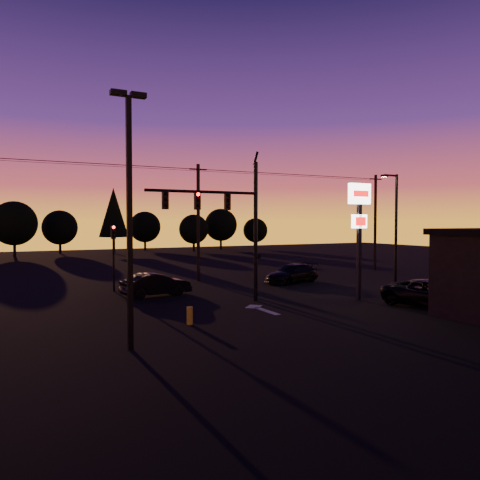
% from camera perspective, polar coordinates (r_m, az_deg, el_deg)
% --- Properties ---
extents(ground, '(120.00, 120.00, 0.00)m').
position_cam_1_polar(ground, '(23.14, 3.49, -9.17)').
color(ground, black).
rests_on(ground, ground).
extents(lane_arrow, '(1.20, 3.10, 0.01)m').
position_cam_1_polar(lane_arrow, '(24.80, 2.51, -8.38)').
color(lane_arrow, beige).
rests_on(lane_arrow, ground).
extents(traffic_signal_mast, '(6.79, 0.52, 8.58)m').
position_cam_1_polar(traffic_signal_mast, '(26.15, -1.14, 3.03)').
color(traffic_signal_mast, black).
rests_on(traffic_signal_mast, ground).
extents(secondary_signal, '(0.30, 0.31, 4.35)m').
position_cam_1_polar(secondary_signal, '(31.73, -15.16, -0.94)').
color(secondary_signal, black).
rests_on(secondary_signal, ground).
extents(parking_lot_light, '(1.25, 0.30, 9.14)m').
position_cam_1_polar(parking_lot_light, '(17.02, -13.34, 4.51)').
color(parking_lot_light, black).
rests_on(parking_lot_light, ground).
extents(pylon_sign, '(1.50, 0.28, 6.80)m').
position_cam_1_polar(pylon_sign, '(28.04, 14.34, 2.86)').
color(pylon_sign, black).
rests_on(pylon_sign, ground).
extents(streetlight, '(1.55, 0.35, 8.00)m').
position_cam_1_polar(streetlight, '(35.70, 18.39, 1.87)').
color(streetlight, black).
rests_on(streetlight, ground).
extents(utility_pole_1, '(1.40, 0.26, 9.00)m').
position_cam_1_polar(utility_pole_1, '(36.15, -5.11, 2.25)').
color(utility_pole_1, black).
rests_on(utility_pole_1, ground).
extents(utility_pole_2, '(1.40, 0.26, 9.00)m').
position_cam_1_polar(utility_pole_2, '(46.04, 16.16, 2.17)').
color(utility_pole_2, black).
rests_on(utility_pole_2, ground).
extents(power_wires, '(36.00, 1.22, 0.07)m').
position_cam_1_polar(power_wires, '(36.37, -5.13, 8.53)').
color(power_wires, black).
rests_on(power_wires, ground).
extents(bollard, '(0.27, 0.27, 0.80)m').
position_cam_1_polar(bollard, '(21.19, -6.15, -9.15)').
color(bollard, gold).
rests_on(bollard, ground).
extents(tree_2, '(5.77, 5.78, 7.26)m').
position_cam_1_polar(tree_2, '(67.53, -25.83, 1.84)').
color(tree_2, black).
rests_on(tree_2, ground).
extents(tree_3, '(4.95, 4.95, 6.22)m').
position_cam_1_polar(tree_3, '(71.92, -21.11, 1.43)').
color(tree_3, black).
rests_on(tree_3, ground).
extents(tree_4, '(4.18, 4.18, 9.50)m').
position_cam_1_polar(tree_4, '(70.06, -15.16, 3.26)').
color(tree_4, black).
rests_on(tree_4, ground).
extents(tree_5, '(4.95, 4.95, 6.22)m').
position_cam_1_polar(tree_5, '(76.34, -11.51, 1.57)').
color(tree_5, black).
rests_on(tree_5, ground).
extents(tree_6, '(4.54, 4.54, 5.71)m').
position_cam_1_polar(tree_6, '(72.56, -5.66, 1.32)').
color(tree_6, black).
rests_on(tree_6, ground).
extents(tree_7, '(5.36, 5.36, 6.74)m').
position_cam_1_polar(tree_7, '(77.67, -2.35, 1.85)').
color(tree_7, black).
rests_on(tree_7, ground).
extents(tree_8, '(4.12, 4.12, 5.19)m').
position_cam_1_polar(tree_8, '(79.51, 1.88, 1.19)').
color(tree_8, black).
rests_on(tree_8, ground).
extents(car_mid, '(4.46, 2.07, 1.41)m').
position_cam_1_polar(car_mid, '(29.43, -10.19, -5.35)').
color(car_mid, black).
rests_on(car_mid, ground).
extents(car_right, '(5.12, 3.23, 1.38)m').
position_cam_1_polar(car_right, '(35.43, 6.38, -4.07)').
color(car_right, black).
rests_on(car_right, ground).
extents(suv_parked, '(3.57, 5.68, 1.46)m').
position_cam_1_polar(suv_parked, '(27.10, 22.46, -6.09)').
color(suv_parked, black).
rests_on(suv_parked, ground).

